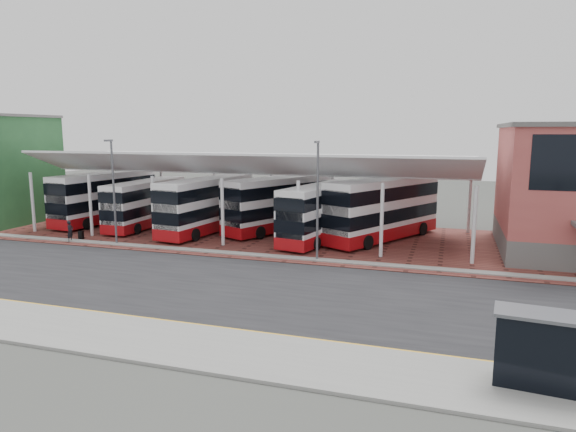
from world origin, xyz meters
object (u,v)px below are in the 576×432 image
bus_3 (279,204)px  bus_2 (207,205)px  bus_5 (383,209)px  bus_4 (322,213)px  bus_1 (146,204)px  pedestrian (70,231)px  bus_0 (105,198)px  bus_shelter (553,345)px

bus_3 → bus_2: bearing=-132.0°
bus_3 → bus_5: bus_5 is taller
bus_3 → bus_4: size_ratio=1.03×
bus_1 → bus_3: size_ratio=0.89×
bus_2 → pedestrian: size_ratio=6.97×
bus_4 → pedestrian: (-18.83, -6.59, -1.39)m
bus_2 → bus_1: bearing=-176.6°
bus_1 → bus_5: bearing=2.5°
bus_2 → bus_3: 6.24m
bus_0 → bus_3: bearing=10.3°
bus_3 → pedestrian: size_ratio=6.91×
bus_1 → pedestrian: bus_1 is taller
bus_5 → pedestrian: bearing=-132.8°
bus_5 → bus_shelter: (8.58, -23.09, -0.76)m
bus_4 → bus_shelter: 25.07m
bus_1 → bus_5: size_ratio=0.86×
bus_0 → bus_1: 5.22m
bus_2 → bus_4: bearing=6.3°
bus_0 → bus_4: bearing=2.5°
bus_5 → pedestrian: (-23.40, -8.34, -1.62)m
bus_4 → bus_5: 4.90m
bus_1 → bus_shelter: 37.12m
bus_3 → bus_1: bearing=-146.0°
bus_0 → bus_5: bearing=7.0°
bus_1 → bus_shelter: bus_1 is taller
bus_2 → pedestrian: (-8.56, -6.86, -1.49)m
bus_2 → pedestrian: bus_2 is taller
bus_1 → bus_4: 16.68m
bus_4 → pedestrian: bearing=-148.8°
bus_2 → bus_5: (14.85, 1.47, 0.13)m
bus_0 → bus_shelter: size_ratio=3.50×
pedestrian → bus_5: bearing=-73.8°
bus_0 → bus_2: 11.61m
bus_5 → pedestrian: 24.90m
bus_4 → bus_3: bearing=160.9°
bus_2 → bus_3: bus_3 is taller
bus_4 → bus_shelter: size_ratio=3.31×
bus_5 → bus_4: bearing=-131.5°
bus_3 → bus_4: 5.30m
bus_2 → pedestrian: 11.07m
bus_2 → pedestrian: bearing=-133.4°
bus_4 → bus_5: bearing=32.9°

